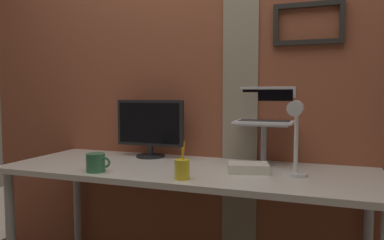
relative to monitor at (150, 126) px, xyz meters
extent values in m
cube|color=brown|center=(0.29, 0.18, 0.39)|extent=(3.29, 0.12, 2.68)
cube|color=gray|center=(0.54, 0.12, 0.39)|extent=(0.21, 0.01, 2.68)
cube|color=black|center=(0.92, 0.10, 0.69)|extent=(0.38, 0.03, 0.03)
cube|color=black|center=(0.92, 0.10, 0.48)|extent=(0.38, 0.03, 0.03)
cube|color=black|center=(0.75, 0.10, 0.59)|extent=(0.03, 0.03, 0.18)
cube|color=black|center=(1.10, 0.10, 0.59)|extent=(0.03, 0.03, 0.18)
cube|color=silver|center=(0.33, -0.23, -0.21)|extent=(1.99, 0.71, 0.03)
cylinder|color=#B2B2B7|center=(-0.61, -0.52, -0.59)|extent=(0.05, 0.05, 0.72)
cylinder|color=#B2B2B7|center=(-0.61, 0.06, -0.59)|extent=(0.05, 0.05, 0.72)
cylinder|color=black|center=(0.00, 0.00, -0.19)|extent=(0.18, 0.18, 0.01)
cylinder|color=black|center=(0.00, 0.00, -0.16)|extent=(0.04, 0.04, 0.06)
cube|color=black|center=(0.00, 0.00, 0.02)|extent=(0.44, 0.04, 0.29)
cube|color=black|center=(0.00, -0.02, 0.02)|extent=(0.41, 0.00, 0.25)
cylinder|color=gray|center=(0.71, 0.00, -0.19)|extent=(0.14, 0.14, 0.01)
cylinder|color=gray|center=(0.71, 0.00, -0.08)|extent=(0.03, 0.03, 0.21)
cube|color=gray|center=(0.71, 0.00, 0.03)|extent=(0.28, 0.22, 0.01)
cube|color=white|center=(0.71, 0.00, 0.04)|extent=(0.32, 0.21, 0.01)
cube|color=#2D2D30|center=(0.71, 0.02, 0.05)|extent=(0.28, 0.12, 0.00)
cube|color=white|center=(0.71, 0.13, 0.14)|extent=(0.32, 0.05, 0.19)
cube|color=black|center=(0.71, 0.13, 0.14)|extent=(0.29, 0.04, 0.16)
cylinder|color=white|center=(0.90, -0.23, -0.19)|extent=(0.12, 0.12, 0.02)
cylinder|color=white|center=(0.90, -0.23, -0.01)|extent=(0.02, 0.02, 0.34)
cylinder|color=white|center=(0.90, -0.32, 0.13)|extent=(0.07, 0.11, 0.07)
cylinder|color=yellow|center=(0.40, -0.48, -0.15)|extent=(0.07, 0.07, 0.09)
cylinder|color=orange|center=(0.41, -0.49, -0.10)|extent=(0.02, 0.04, 0.17)
cylinder|color=yellow|center=(0.41, -0.48, -0.12)|extent=(0.02, 0.03, 0.14)
cylinder|color=#33724C|center=(-0.07, -0.48, -0.15)|extent=(0.10, 0.10, 0.09)
torus|color=#33724C|center=(-0.01, -0.48, -0.15)|extent=(0.05, 0.01, 0.05)
cube|color=silver|center=(0.67, -0.23, -0.17)|extent=(0.23, 0.19, 0.05)
camera|label=1|loc=(1.02, -2.05, 0.20)|focal=34.32mm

